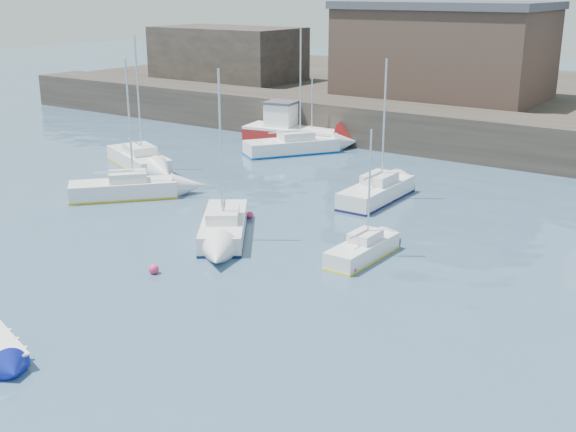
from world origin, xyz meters
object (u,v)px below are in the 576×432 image
Objects in this scene: sailboat_e at (139,159)px; sailboat_f at (377,191)px; sailboat_h at (292,146)px; sailboat_a at (124,188)px; buoy_mid at (352,273)px; sailboat_c at (363,249)px; fishing_boat at (291,130)px; sailboat_b at (224,226)px; buoy_far at (250,218)px; buoy_near at (154,273)px.

sailboat_e is 16.88m from sailboat_f.
sailboat_e is at bearing -122.84° from sailboat_h.
sailboat_a is 16.58m from buoy_mid.
sailboat_c is 21.42m from sailboat_h.
sailboat_h is at bearing 130.70° from buoy_mid.
sailboat_b reaches higher than fishing_boat.
sailboat_a is 1.00× the size of sailboat_f.
sailboat_e is 0.99× the size of sailboat_h.
buoy_mid is (16.38, -2.52, -0.55)m from sailboat_a.
buoy_near is at bearing -80.84° from buoy_far.
buoy_near is (-2.55, -14.93, -0.55)m from sailboat_f.
fishing_boat reaches higher than buoy_far.
sailboat_h is (1.34, 14.96, 0.02)m from sailboat_a.
buoy_near is (10.40, -25.33, -0.98)m from fishing_boat.
fishing_boat is 0.92× the size of sailboat_h.
sailboat_b is 0.93× the size of sailboat_e.
sailboat_c is 9.09m from buoy_near.
sailboat_c is 21.53m from sailboat_e.
sailboat_a is 20.72× the size of buoy_far.
buoy_far is at bearing -120.53° from sailboat_f.
fishing_boat is 0.93× the size of sailboat_e.
sailboat_b is 5.45m from buoy_near.
buoy_far is at bearing -19.73° from sailboat_e.
sailboat_a reaches higher than fishing_boat.
sailboat_b reaches higher than sailboat_f.
buoy_mid is at bearing -74.65° from sailboat_c.
sailboat_b is 18.36× the size of buoy_near.
buoy_mid is at bearing -8.75° from sailboat_a.
fishing_boat is 21.33× the size of buoy_far.
buoy_far is at bearing 156.29° from buoy_mid.
sailboat_a is 1.36× the size of sailboat_c.
sailboat_e is (-3.82, -12.37, -0.41)m from fishing_boat.
sailboat_c is 0.73× the size of sailboat_f.
sailboat_f is at bearing 80.32° from buoy_near.
sailboat_e is (-20.55, 6.43, 0.13)m from sailboat_c.
sailboat_c reaches higher than buoy_far.
buoy_near is 8.44m from buoy_far.
fishing_boat is 22.20m from sailboat_b.
sailboat_b is at bearing -76.78° from buoy_far.
fishing_boat reaches higher than buoy_near.
sailboat_e is (-13.57, 7.57, 0.04)m from sailboat_b.
sailboat_f is 15.15m from buoy_near.
buoy_mid is at bearing -50.08° from fishing_boat.
buoy_far is at bearing 99.16° from buoy_near.
sailboat_b is at bearing -63.94° from fishing_boat.
sailboat_a is 7.34m from sailboat_e.
sailboat_c is at bearing -47.20° from sailboat_h.
fishing_boat is 12.96m from sailboat_e.
fishing_boat is at bearing 112.33° from buoy_near.
sailboat_a is at bearing -50.64° from sailboat_e.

